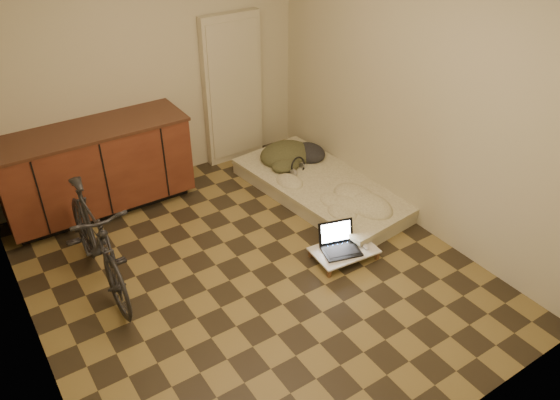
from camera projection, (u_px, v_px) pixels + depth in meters
room_shell at (246, 139)px, 4.11m from camera, size 3.50×4.00×2.60m
cabinets at (96, 169)px, 5.40m from camera, size 1.84×0.62×0.91m
appliance_panel at (233, 90)px, 6.15m from camera, size 0.70×0.10×1.70m
bicycle at (95, 236)px, 4.42m from camera, size 0.47×1.53×0.99m
futon at (323, 187)px, 5.84m from camera, size 1.16×2.09×0.17m
clothing_pile at (292, 148)px, 6.14m from camera, size 0.70×0.60×0.26m
headphones at (298, 165)px, 5.92m from camera, size 0.27×0.25×0.15m
lap_desk at (344, 251)px, 4.93m from camera, size 0.60×0.42×0.10m
laptop at (339, 244)px, 4.91m from camera, size 0.40×0.38×0.23m
mouse at (366, 247)px, 4.93m from camera, size 0.08×0.10×0.03m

